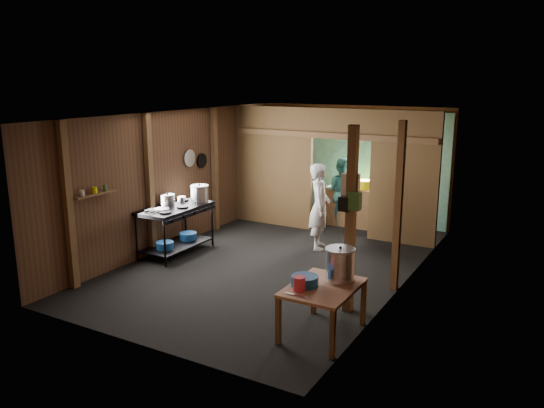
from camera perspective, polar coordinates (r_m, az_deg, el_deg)
The scene contains 42 objects.
floor at distance 9.62m, azimuth 0.59°, elevation -6.15°, with size 4.50×7.00×0.00m, color black.
ceiling at distance 9.09m, azimuth 0.63°, elevation 9.50°, with size 4.50×7.00×0.00m, color #48433D.
wall_back at distance 12.40m, azimuth 8.48°, elevation 4.32°, with size 4.50×0.00×2.60m, color #4F341D.
wall_front at distance 6.52m, azimuth -14.48°, elevation -4.08°, with size 4.50×0.00×2.60m, color #4F341D.
wall_left at distance 10.52m, azimuth -10.19°, elevation 2.66°, with size 0.00×7.00×2.60m, color #4F341D.
wall_right at distance 8.44m, azimuth 14.10°, elevation -0.13°, with size 0.00×7.00×2.60m, color #4F341D.
partition_left at distance 11.79m, azimuth 0.15°, elevation 4.00°, with size 1.85×0.10×2.60m, color brown.
partition_right at distance 10.69m, azimuth 13.83°, elevation 2.66°, with size 1.35×0.10×2.60m, color brown.
partition_header at distance 10.99m, azimuth 7.40°, elevation 8.47°, with size 1.30×0.10×0.60m, color brown.
turquoise_panel at distance 12.35m, azimuth 8.38°, elevation 4.05°, with size 4.40×0.06×2.50m, color #6BC2B8.
back_counter at distance 11.96m, azimuth 8.73°, elevation -0.30°, with size 1.20×0.50×0.85m, color brown.
wall_clock at distance 12.14m, azimuth 9.52°, elevation 6.95°, with size 0.20×0.20×0.03m, color silver.
post_left_a at distance 8.67m, azimuth -20.80°, elevation -0.25°, with size 0.10×0.12×2.60m, color brown.
post_left_b at distance 9.88m, azimuth -12.82°, elevation 1.86°, with size 0.10×0.12×2.60m, color brown.
post_left_c at distance 11.41m, azimuth -6.08°, elevation 3.62°, with size 0.10×0.12×2.60m, color brown.
post_right at distance 8.27m, azimuth 13.26°, elevation -0.36°, with size 0.10×0.12×2.60m, color brown.
post_free at distance 7.36m, azimuth 8.35°, elevation -1.82°, with size 0.12×0.12×2.60m, color brown.
cross_beam at distance 11.06m, azimuth 6.06°, elevation 7.24°, with size 4.40×0.12×0.12m, color brown.
pan_lid_big at distance 10.74m, azimuth -8.74°, elevation 4.83°, with size 0.34×0.34×0.03m, color gray.
pan_lid_small at distance 11.07m, azimuth -7.44°, elevation 4.60°, with size 0.30×0.30×0.03m, color black.
wall_shelf at distance 8.95m, azimuth -18.29°, elevation 1.00°, with size 0.14×0.80×0.03m, color brown.
jar_white at distance 8.77m, azimuth -19.52°, elevation 1.11°, with size 0.07×0.07×0.10m, color silver.
jar_yellow at distance 8.93m, azimuth -18.32°, elevation 1.41°, with size 0.08×0.08×0.10m, color #EBE605.
jar_green at distance 9.08m, azimuth -17.30°, elevation 1.66°, with size 0.06×0.06×0.10m, color #33632F.
bag_white at distance 7.34m, azimuth 8.34°, elevation 1.99°, with size 0.22×0.15×0.32m, color silver.
bag_green at distance 7.21m, azimuth 8.77°, elevation 0.30°, with size 0.16×0.12×0.24m, color #33632F.
bag_black at distance 7.25m, azimuth 7.67°, elevation 0.01°, with size 0.14×0.10×0.20m, color black.
gas_range at distance 10.11m, azimuth -10.16°, elevation -2.74°, with size 0.78×1.51×0.89m, color black, non-canonical shape.
prep_table at distance 6.97m, azimuth 5.38°, elevation -11.14°, with size 0.80×1.10×0.65m, color #B27257, non-canonical shape.
stove_pot_large at distance 10.26m, azimuth -7.69°, elevation 1.04°, with size 0.34×0.34×0.34m, color silver, non-canonical shape.
stove_pot_med at distance 10.09m, azimuth -11.03°, elevation 0.37°, with size 0.27×0.27×0.23m, color silver, non-canonical shape.
stove_saucepan at distance 10.40m, azimuth -9.58°, elevation 0.54°, with size 0.15×0.15×0.09m, color silver.
frying_pan at distance 9.72m, azimuth -11.65°, elevation -0.59°, with size 0.27×0.49×0.06m, color gray, non-canonical shape.
blue_tub_front at distance 9.94m, azimuth -11.29°, elevation -4.32°, with size 0.32×0.32×0.13m, color navy.
blue_tub_back at distance 10.43m, azimuth -8.88°, elevation -3.37°, with size 0.33×0.33×0.13m, color navy.
stock_pot at distance 6.96m, azimuth 7.21°, elevation -6.48°, with size 0.39×0.39×0.46m, color silver, non-canonical shape.
wash_basin at distance 6.81m, azimuth 3.49°, elevation -8.14°, with size 0.35×0.35×0.13m, color navy.
pink_bucket at distance 6.64m, azimuth 2.90°, elevation -8.45°, with size 0.15×0.15×0.18m, color #E23144.
knife at distance 6.53m, azimuth 2.59°, elevation -9.64°, with size 0.30×0.04×0.01m, color silver.
yellow_tub at distance 11.78m, azimuth 9.76°, elevation 2.04°, with size 0.34×0.34×0.19m, color #EBE605.
cook at distance 10.18m, azimuth 5.08°, elevation -0.27°, with size 0.60×0.39×1.65m, color silver.
worker_back at distance 11.93m, azimuth 7.32°, elevation 1.32°, with size 0.73×0.57×1.50m, color #266864.
Camera 1 is at (4.39, -7.94, 3.20)m, focal length 35.48 mm.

